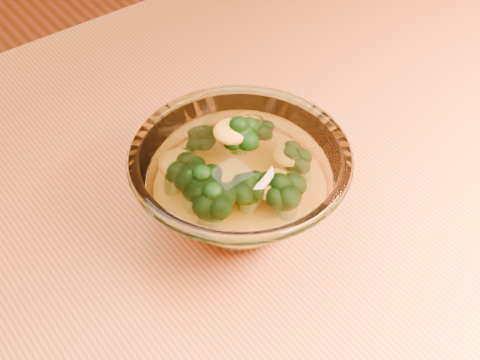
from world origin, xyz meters
The scene contains 4 objects.
table centered at (0.00, 0.00, 0.65)m, with size 1.20×0.80×0.75m.
glass_bowl centered at (0.01, 0.02, 0.79)m, with size 0.19×0.19×0.08m.
cheese_sauce centered at (0.01, 0.02, 0.78)m, with size 0.11×0.11×0.03m, color orange.
broccoli_heap centered at (0.01, 0.02, 0.81)m, with size 0.13×0.12×0.07m.
Camera 1 is at (-0.24, -0.31, 1.21)m, focal length 50.00 mm.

